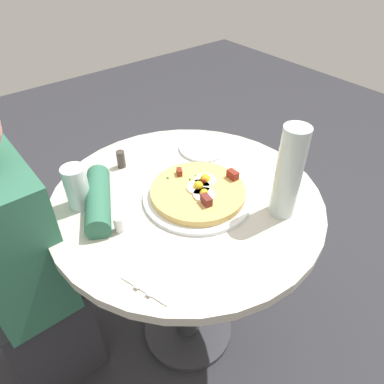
{
  "coord_description": "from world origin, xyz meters",
  "views": [
    {
      "loc": [
        -0.67,
        0.51,
        1.45
      ],
      "look_at": [
        -0.01,
        -0.01,
        0.77
      ],
      "focal_mm": 33.69,
      "sensor_mm": 36.0,
      "label": 1
    }
  ],
  "objects": [
    {
      "name": "pepper_shaker",
      "position": [
        0.26,
        0.07,
        0.78
      ],
      "size": [
        0.03,
        0.03,
        0.06
      ],
      "primitive_type": "cylinder",
      "color": "#3F3833",
      "rests_on": "dining_table"
    },
    {
      "name": "fork",
      "position": [
        -0.17,
        0.21,
        0.76
      ],
      "size": [
        0.06,
        0.18,
        0.0
      ],
      "primitive_type": "cube",
      "rotation": [
        0.0,
        0.0,
        1.86
      ],
      "color": "silver",
      "rests_on": "napkin"
    },
    {
      "name": "breakfast_pizza",
      "position": [
        -0.03,
        -0.03,
        0.78
      ],
      "size": [
        0.28,
        0.28,
        0.05
      ],
      "color": "#D8AF5F",
      "rests_on": "pizza_plate"
    },
    {
      "name": "dining_table",
      "position": [
        0.0,
        0.0,
        0.57
      ],
      "size": [
        0.83,
        0.83,
        0.75
      ],
      "color": "beige",
      "rests_on": "ground_plane"
    },
    {
      "name": "salt_shaker",
      "position": [
        -0.0,
        0.23,
        0.77
      ],
      "size": [
        0.03,
        0.03,
        0.05
      ],
      "primitive_type": "cylinder",
      "color": "white",
      "rests_on": "dining_table"
    },
    {
      "name": "water_bottle",
      "position": [
        -0.22,
        -0.17,
        0.89
      ],
      "size": [
        0.07,
        0.07,
        0.27
      ],
      "primitive_type": "cylinder",
      "color": "silver",
      "rests_on": "dining_table"
    },
    {
      "name": "bread_plate",
      "position": [
        0.17,
        -0.21,
        0.76
      ],
      "size": [
        0.18,
        0.18,
        0.01
      ],
      "primitive_type": "cylinder",
      "color": "white",
      "rests_on": "dining_table"
    },
    {
      "name": "person_seated",
      "position": [
        0.25,
        0.47,
        0.51
      ],
      "size": [
        0.45,
        0.48,
        1.14
      ],
      "color": "#2D2D33",
      "rests_on": "ground_plane"
    },
    {
      "name": "water_glass",
      "position": [
        0.17,
        0.27,
        0.82
      ],
      "size": [
        0.07,
        0.07,
        0.13
      ],
      "primitive_type": "cylinder",
      "color": "silver",
      "rests_on": "dining_table"
    },
    {
      "name": "napkin",
      "position": [
        -0.18,
        0.21,
        0.75
      ],
      "size": [
        0.18,
        0.2,
        0.0
      ],
      "primitive_type": "cube",
      "rotation": [
        0.0,
        0.0,
        1.86
      ],
      "color": "white",
      "rests_on": "dining_table"
    },
    {
      "name": "pizza_plate",
      "position": [
        -0.03,
        -0.02,
        0.76
      ],
      "size": [
        0.33,
        0.33,
        0.01
      ],
      "primitive_type": "cylinder",
      "color": "white",
      "rests_on": "dining_table"
    },
    {
      "name": "knife",
      "position": [
        -0.2,
        0.2,
        0.76
      ],
      "size": [
        0.06,
        0.18,
        0.0
      ],
      "primitive_type": "cube",
      "rotation": [
        0.0,
        0.0,
        1.86
      ],
      "color": "silver",
      "rests_on": "napkin"
    },
    {
      "name": "ground_plane",
      "position": [
        0.0,
        0.0,
        0.0
      ],
      "size": [
        6.0,
        6.0,
        0.0
      ],
      "primitive_type": "plane",
      "color": "#2D2D33"
    }
  ]
}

